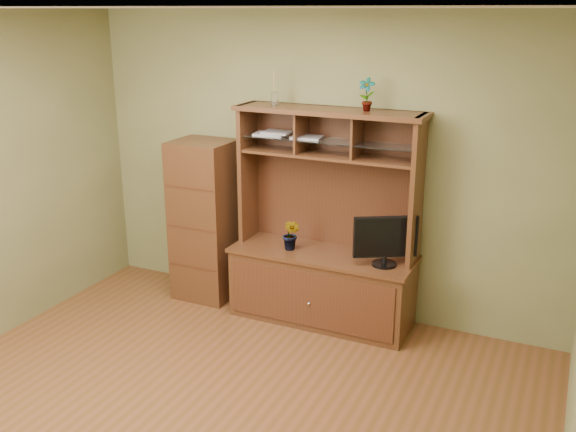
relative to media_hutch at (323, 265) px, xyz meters
The scene contains 8 objects.
room 1.92m from the media_hutch, 95.19° to the right, with size 4.54×4.04×2.74m.
media_hutch is the anchor object (origin of this frame).
monitor 0.68m from the media_hutch, ahead, with size 0.49×0.30×0.43m.
orchid_plant 0.40m from the media_hutch, 163.10° to the right, with size 0.16×0.13×0.29m, color #2B6121.
top_plant 1.55m from the media_hutch, 13.45° to the left, with size 0.14×0.10×0.27m, color #286021.
reed_diffuser 1.59m from the media_hutch, behind, with size 0.06×0.06×0.32m.
magazines 1.21m from the media_hutch, 169.66° to the left, with size 0.64×0.24×0.04m.
side_cabinet 1.25m from the media_hutch, behind, with size 0.55×0.50×1.54m.
Camera 1 is at (2.10, -3.21, 2.69)m, focal length 40.00 mm.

